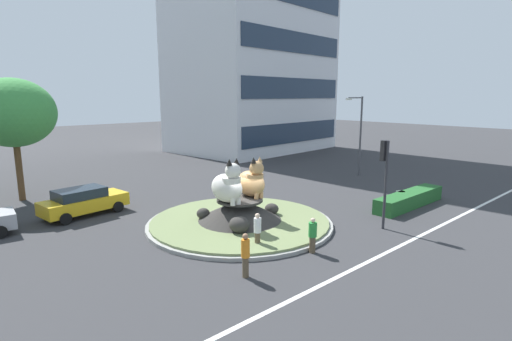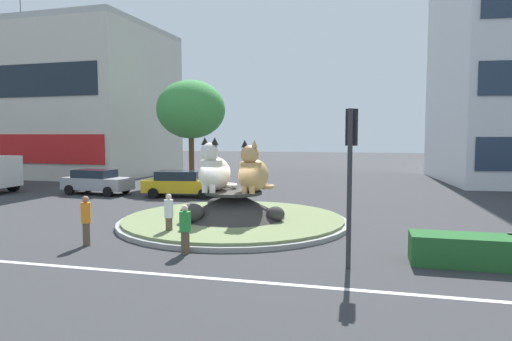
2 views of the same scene
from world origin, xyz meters
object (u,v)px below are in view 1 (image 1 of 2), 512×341
Objects in this scene: traffic_light_mast at (385,167)px; litter_bin at (400,198)px; pedestrian_orange_shirt at (245,254)px; sedan_on_far_lane at (83,201)px; cat_statue_calico at (252,182)px; cat_statue_white at (228,186)px; office_tower at (253,25)px; streetlight_arm at (359,129)px; pedestrian_white_shirt at (257,230)px; broadleaf_tree_behind_island at (13,113)px; pedestrian_green_shirt at (313,235)px.

litter_bin is (4.84, 1.57, -2.77)m from traffic_light_mast.
traffic_light_mast is 2.63× the size of pedestrian_orange_shirt.
traffic_light_mast is 5.11× the size of litter_bin.
cat_statue_calico is at bearing -56.41° from sedan_on_far_lane.
office_tower is at bearing 137.65° from cat_statue_white.
cat_statue_white is 8.96m from sedan_on_far_lane.
cat_statue_white is 17.15m from streetlight_arm.
pedestrian_white_shirt is at bearing 12.63° from streetlight_arm.
litter_bin is (15.57, -11.17, -0.39)m from sedan_on_far_lane.
streetlight_arm is 4.05× the size of pedestrian_white_shirt.
broadleaf_tree_behind_island reaches higher than streetlight_arm.
traffic_light_mast is 0.68× the size of streetlight_arm.
broadleaf_tree_behind_island is 8.13m from sedan_on_far_lane.
pedestrian_white_shirt reaches higher than pedestrian_green_shirt.
pedestrian_orange_shirt is (3.59, -18.55, -4.79)m from broadleaf_tree_behind_island.
traffic_light_mast is 2.89× the size of pedestrian_green_shirt.
pedestrian_orange_shirt is at bearing -30.12° from cat_statue_white.
litter_bin is (9.11, -3.81, -1.78)m from cat_statue_calico.
pedestrian_orange_shirt is (-4.71, -4.96, -1.30)m from cat_statue_calico.
office_tower is 17.44× the size of pedestrian_orange_shirt.
office_tower is at bearing -112.14° from streetlight_arm.
pedestrian_white_shirt is at bearing -76.75° from sedan_on_far_lane.
sedan_on_far_lane is (-5.49, 12.46, 0.01)m from pedestrian_green_shirt.
office_tower reaches higher than sedan_on_far_lane.
pedestrian_white_shirt reaches higher than sedan_on_far_lane.
cat_statue_white is 0.48× the size of sedan_on_far_lane.
sedan_on_far_lane is at bearing -64.91° from pedestrian_white_shirt.
pedestrian_white_shirt is at bearing -34.28° from cat_statue_calico.
pedestrian_white_shirt is 11.58m from litter_bin.
broadleaf_tree_behind_island reaches higher than cat_statue_white.
cat_statue_white is at bearing -65.22° from sedan_on_far_lane.
cat_statue_white is 2.59× the size of litter_bin.
cat_statue_white is 1.41× the size of pedestrian_white_shirt.
streetlight_arm is at bearing 118.88° from pedestrian_green_shirt.
traffic_light_mast is 7.45m from pedestrian_white_shirt.
cat_statue_calico is 1.42× the size of pedestrian_green_shirt.
pedestrian_white_shirt is (-22.33, -25.47, -14.35)m from office_tower.
office_tower is 33.55m from sedan_on_far_lane.
pedestrian_orange_shirt is (-19.71, -8.28, -3.08)m from streetlight_arm.
cat_statue_white is 1.34× the size of pedestrian_orange_shirt.
broadleaf_tree_behind_island reaches higher than pedestrian_orange_shirt.
cat_statue_calico reaches higher than pedestrian_green_shirt.
cat_statue_white is 8.03m from traffic_light_mast.
pedestrian_orange_shirt is at bearing 15.09° from streetlight_arm.
cat_statue_white reaches higher than cat_statue_calico.
broadleaf_tree_behind_island is at bearing 98.80° from sedan_on_far_lane.
cat_statue_white reaches higher than litter_bin.
broadleaf_tree_behind_island is 8.82× the size of litter_bin.
cat_statue_calico is 4.20m from pedestrian_white_shirt.
broadleaf_tree_behind_island is at bearing -157.52° from pedestrian_green_shirt.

